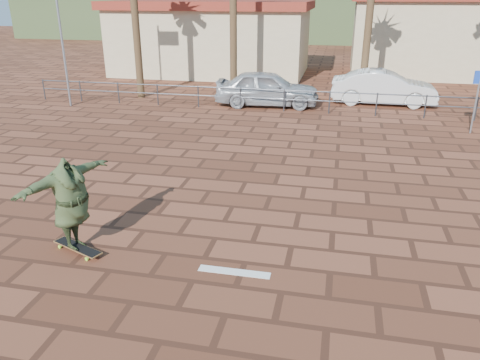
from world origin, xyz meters
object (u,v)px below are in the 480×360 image
Objects in this scene: skateboarder at (71,204)px; car_white at (383,87)px; longboard at (78,247)px; car_silver at (267,88)px.

skateboarder is 17.14m from car_white.
longboard is at bearing -47.96° from skateboarder.
skateboarder is 0.49× the size of car_white.
longboard is at bearing 157.05° from car_white.
skateboarder reaches higher than car_silver.
car_white is (7.06, 15.61, 0.69)m from longboard.
skateboarder is at bearing 157.05° from car_white.
car_silver reaches higher than longboard.
skateboarder is at bearing -131.55° from longboard.
skateboarder is 0.50× the size of car_silver.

